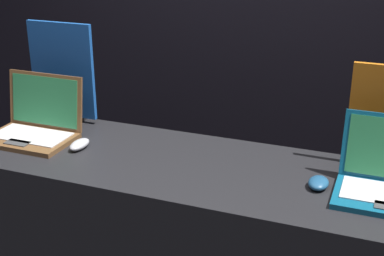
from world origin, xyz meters
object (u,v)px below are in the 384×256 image
object	(u,v)px
promo_stand_front	(63,75)
mouse_back	(318,183)
laptop_front	(35,124)
mouse_front	(79,144)

from	to	relation	value
promo_stand_front	mouse_back	distance (m)	1.26
mouse_back	laptop_front	bearing A→B (deg)	178.46
promo_stand_front	mouse_back	world-z (taller)	promo_stand_front
mouse_back	mouse_front	bearing A→B (deg)	-179.50
mouse_front	mouse_back	size ratio (longest dim) A/B	1.13
mouse_front	promo_stand_front	size ratio (longest dim) A/B	0.25
promo_stand_front	mouse_back	xyz separation A→B (m)	(1.21, -0.26, -0.20)
mouse_front	mouse_back	bearing A→B (deg)	0.50
laptop_front	mouse_back	distance (m)	1.21
promo_stand_front	mouse_back	bearing A→B (deg)	-12.19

